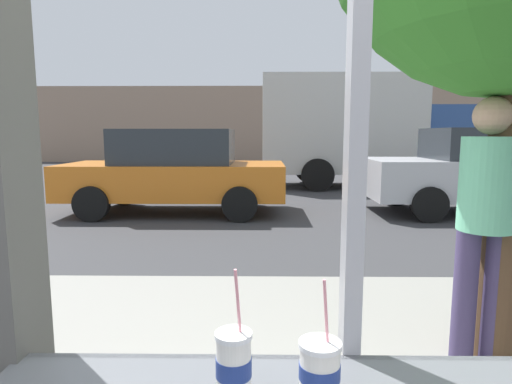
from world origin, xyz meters
TOP-DOWN VIEW (x-y plane):
  - ground_plane at (0.00, 8.00)m, footprint 60.00×60.00m
  - sidewalk_strip at (0.00, 1.60)m, footprint 16.00×2.80m
  - window_wall at (0.00, 0.08)m, footprint 2.63×0.20m
  - building_facade_far at (0.00, 23.36)m, footprint 28.00×1.20m
  - soda_cup_left at (-0.32, -0.17)m, footprint 0.09×0.09m
  - soda_cup_right at (-0.12, -0.16)m, footprint 0.10×0.10m
  - parked_car_orange at (-1.96, 7.21)m, footprint 4.28×1.99m
  - parked_car_silver at (4.16, 7.21)m, footprint 4.57×1.98m
  - box_truck at (2.70, 11.52)m, footprint 6.25×2.44m
  - pedestrian at (1.09, 1.42)m, footprint 0.32×0.32m

SIDE VIEW (x-z plane):
  - ground_plane at x=0.00m, z-range 0.00..0.00m
  - sidewalk_strip at x=0.00m, z-range 0.00..0.14m
  - parked_car_orange at x=-1.96m, z-range 0.02..1.66m
  - parked_car_silver at x=4.16m, z-range 0.02..1.69m
  - soda_cup_right at x=-0.12m, z-range 0.86..1.16m
  - soda_cup_left at x=-0.32m, z-range 0.86..1.18m
  - pedestrian at x=1.09m, z-range 0.25..1.88m
  - box_truck at x=2.70m, z-range 0.11..3.30m
  - window_wall at x=0.00m, z-range 0.32..3.22m
  - building_facade_far at x=0.00m, z-range 0.00..4.21m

